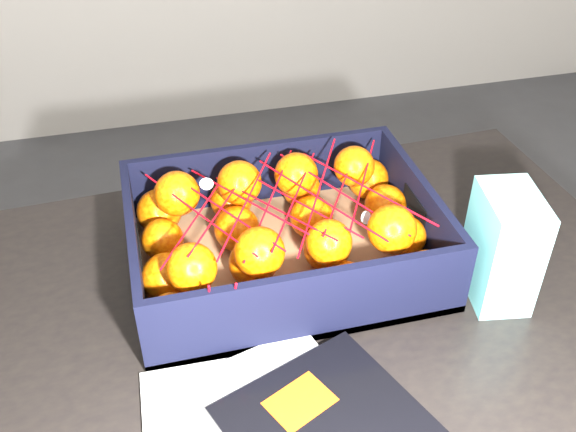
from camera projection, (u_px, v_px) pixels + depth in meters
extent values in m
cube|color=black|center=(261.00, 346.00, 0.90)|extent=(1.24, 0.86, 0.04)
cylinder|color=black|center=(468.00, 299.00, 1.50)|extent=(0.06, 0.06, 0.71)
cube|color=#FE4B0D|center=(300.00, 401.00, 0.78)|extent=(0.09, 0.08, 0.00)
cube|color=#8E6241|center=(283.00, 259.00, 1.00)|extent=(0.44, 0.33, 0.01)
cube|color=black|center=(260.00, 175.00, 1.09)|extent=(0.44, 0.01, 0.12)
cube|color=black|center=(313.00, 307.00, 0.85)|extent=(0.44, 0.01, 0.12)
cube|color=black|center=(135.00, 256.00, 0.93)|extent=(0.01, 0.30, 0.12)
cube|color=black|center=(418.00, 211.00, 1.01)|extent=(0.01, 0.30, 0.12)
sphere|color=#DD5704|center=(173.00, 319.00, 0.85)|extent=(0.07, 0.07, 0.07)
sphere|color=#DD5704|center=(166.00, 278.00, 0.91)|extent=(0.07, 0.07, 0.07)
sphere|color=#DD5704|center=(162.00, 239.00, 0.98)|extent=(0.06, 0.06, 0.06)
sphere|color=#DD5704|center=(159.00, 211.00, 1.03)|extent=(0.07, 0.07, 0.07)
sphere|color=#DD5704|center=(261.00, 302.00, 0.87)|extent=(0.06, 0.06, 0.06)
sphere|color=#DD5704|center=(253.00, 263.00, 0.93)|extent=(0.07, 0.07, 0.07)
sphere|color=#DD5704|center=(237.00, 229.00, 1.00)|extent=(0.07, 0.07, 0.07)
sphere|color=#DD5704|center=(231.00, 199.00, 1.06)|extent=(0.07, 0.07, 0.07)
sphere|color=#DD5704|center=(344.00, 285.00, 0.90)|extent=(0.07, 0.07, 0.07)
sphere|color=#DD5704|center=(327.00, 248.00, 0.96)|extent=(0.07, 0.07, 0.07)
sphere|color=#DD5704|center=(312.00, 217.00, 1.02)|extent=(0.07, 0.07, 0.07)
sphere|color=#DD5704|center=(301.00, 188.00, 1.08)|extent=(0.06, 0.06, 0.06)
sphere|color=#DD5704|center=(427.00, 272.00, 0.92)|extent=(0.06, 0.06, 0.06)
sphere|color=#DD5704|center=(405.00, 237.00, 0.98)|extent=(0.06, 0.06, 0.06)
sphere|color=#DD5704|center=(385.00, 205.00, 1.04)|extent=(0.07, 0.07, 0.07)
sphere|color=#DD5704|center=(368.00, 179.00, 1.10)|extent=(0.07, 0.07, 0.07)
sphere|color=#DD5704|center=(192.00, 268.00, 0.85)|extent=(0.07, 0.07, 0.07)
sphere|color=#DD5704|center=(177.00, 194.00, 0.98)|extent=(0.07, 0.07, 0.07)
sphere|color=#DD5704|center=(259.00, 252.00, 0.87)|extent=(0.07, 0.07, 0.07)
sphere|color=#DD5704|center=(239.00, 183.00, 1.00)|extent=(0.07, 0.07, 0.07)
sphere|color=#DD5704|center=(329.00, 242.00, 0.89)|extent=(0.06, 0.06, 0.06)
sphere|color=#DD5704|center=(296.00, 174.00, 1.02)|extent=(0.07, 0.07, 0.07)
sphere|color=#DD5704|center=(392.00, 229.00, 0.91)|extent=(0.07, 0.07, 0.07)
sphere|color=#DD5704|center=(354.00, 166.00, 1.04)|extent=(0.06, 0.06, 0.06)
cylinder|color=red|center=(197.00, 212.00, 0.91)|extent=(0.12, 0.23, 0.00)
cylinder|color=red|center=(222.00, 209.00, 0.91)|extent=(0.12, 0.23, 0.01)
cylinder|color=red|center=(245.00, 200.00, 0.93)|extent=(0.12, 0.23, 0.03)
cylinder|color=red|center=(272.00, 207.00, 0.93)|extent=(0.12, 0.23, 0.03)
cylinder|color=red|center=(295.00, 200.00, 0.94)|extent=(0.12, 0.23, 0.02)
cylinder|color=red|center=(319.00, 198.00, 0.94)|extent=(0.12, 0.23, 0.01)
cylinder|color=red|center=(341.00, 192.00, 0.95)|extent=(0.12, 0.23, 0.01)
cylinder|color=red|center=(366.00, 187.00, 0.95)|extent=(0.12, 0.23, 0.01)
cylinder|color=red|center=(197.00, 215.00, 0.91)|extent=(0.12, 0.23, 0.03)
cylinder|color=red|center=(222.00, 208.00, 0.92)|extent=(0.12, 0.23, 0.04)
cylinder|color=red|center=(246.00, 202.00, 0.92)|extent=(0.12, 0.23, 0.01)
cylinder|color=red|center=(270.00, 201.00, 0.94)|extent=(0.12, 0.23, 0.02)
cylinder|color=red|center=(295.00, 198.00, 0.93)|extent=(0.12, 0.23, 0.01)
cylinder|color=red|center=(318.00, 193.00, 0.94)|extent=(0.12, 0.23, 0.03)
cylinder|color=red|center=(340.00, 192.00, 0.96)|extent=(0.12, 0.23, 0.04)
cylinder|color=red|center=(362.00, 186.00, 0.97)|extent=(0.12, 0.23, 0.01)
cylinder|color=red|center=(209.00, 303.00, 0.81)|extent=(0.00, 0.03, 0.09)
cylinder|color=red|center=(233.00, 299.00, 0.82)|extent=(0.01, 0.04, 0.08)
cube|color=silver|center=(503.00, 247.00, 0.90)|extent=(0.09, 0.12, 0.17)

